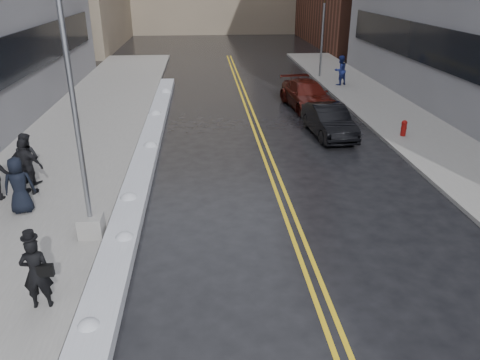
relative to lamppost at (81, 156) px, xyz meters
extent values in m
plane|color=black|center=(3.30, -2.00, -2.53)|extent=(160.00, 160.00, 0.00)
cube|color=gray|center=(-2.45, 8.00, -2.46)|extent=(5.50, 50.00, 0.15)
cube|color=gray|center=(13.30, 8.00, -2.46)|extent=(4.00, 50.00, 0.15)
cube|color=gold|center=(5.65, 8.00, -2.53)|extent=(0.12, 50.00, 0.01)
cube|color=gold|center=(5.95, 8.00, -2.53)|extent=(0.12, 50.00, 0.01)
cube|color=silver|center=(0.85, 6.00, -2.36)|extent=(0.90, 30.00, 0.34)
cube|color=gray|center=(0.00, 0.00, -2.08)|extent=(0.65, 0.65, 0.60)
cylinder|color=gray|center=(0.00, 0.00, 1.72)|extent=(0.14, 0.14, 7.00)
cylinder|color=maroon|center=(12.30, 8.00, -2.08)|extent=(0.24, 0.24, 0.60)
sphere|color=maroon|center=(12.30, 8.00, -1.78)|extent=(0.26, 0.26, 0.26)
cylinder|color=maroon|center=(12.30, 8.00, -2.03)|extent=(0.25, 0.10, 0.10)
cylinder|color=gray|center=(11.80, 22.00, 0.12)|extent=(0.14, 0.14, 5.00)
imported|color=black|center=(-0.46, -3.04, -1.52)|extent=(0.67, 0.47, 1.72)
imported|color=black|center=(-2.93, 3.97, -1.48)|extent=(1.08, 0.98, 1.81)
imported|color=black|center=(-2.41, 1.64, -1.49)|extent=(0.97, 0.73, 1.79)
imported|color=black|center=(-2.62, 2.98, -1.42)|extent=(1.19, 0.66, 1.92)
imported|color=navy|center=(12.40, 18.96, -1.42)|extent=(1.16, 1.06, 1.92)
imported|color=black|center=(9.01, 8.75, -1.82)|extent=(1.80, 4.40, 1.42)
imported|color=#3A0D09|center=(9.05, 13.75, -1.79)|extent=(2.67, 5.31, 1.48)
camera|label=1|loc=(3.21, -11.74, 4.31)|focal=35.00mm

